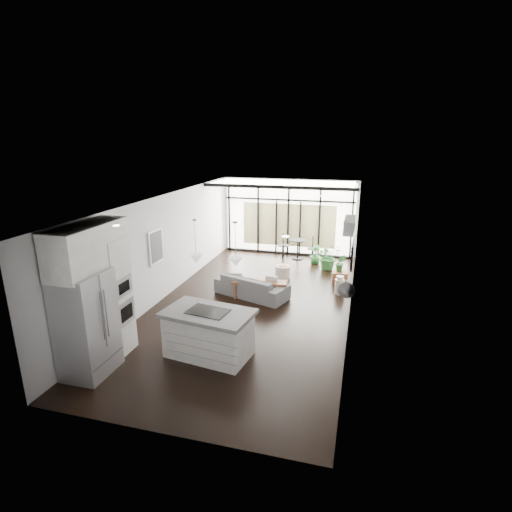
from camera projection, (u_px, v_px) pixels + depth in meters
The scene contains 28 objects.
floor at pixel (253, 304), 10.61m from camera, with size 5.00×10.00×0.00m, color black.
ceiling at pixel (253, 199), 9.80m from camera, with size 5.00×10.00×0.00m, color white.
wall_left at pixel (164, 247), 10.83m from camera, with size 0.02×10.00×2.80m, color silver.
wall_right at pixel (353, 261), 9.58m from camera, with size 0.02×10.00×2.80m, color silver.
wall_back at pixel (289, 217), 14.83m from camera, with size 5.00×0.02×2.80m, color silver.
wall_front at pixel (158, 351), 5.58m from camera, with size 5.00×0.02×2.80m, color silver.
glazing at pixel (288, 218), 14.72m from camera, with size 5.00×0.20×2.80m, color black.
skylight at pixel (284, 183), 13.51m from camera, with size 4.70×1.90×0.06m, color white.
neighbour_building at pixel (288, 225), 14.87m from camera, with size 3.50×0.02×1.60m, color beige.
island at pixel (209, 333), 8.02m from camera, with size 1.76×1.04×0.96m, color white.
cooktop at pixel (208, 311), 7.88m from camera, with size 0.80×0.53×0.01m, color black.
fridge at pixel (86, 324), 7.29m from camera, with size 0.77×0.96×1.98m, color #9B9BA0.
appliance_column at pixel (111, 297), 7.97m from camera, with size 0.62×0.65×2.41m, color white.
upper_cabinets at pixel (89, 248), 7.22m from camera, with size 0.62×1.75×0.86m, color white.
pendant_left at pixel (196, 259), 7.68m from camera, with size 0.26×0.26×0.18m, color white.
pendant_right at pixel (236, 262), 7.48m from camera, with size 0.26×0.26×0.18m, color white.
sofa at pixel (252, 282), 11.04m from camera, with size 2.06×0.60×0.81m, color #515153.
console_bench at pixel (259, 290), 10.94m from camera, with size 1.52×0.38×0.49m, color brown.
pouf at pixel (283, 272), 12.57m from camera, with size 0.47×0.47×0.38m, color beige.
crate at pixel (340, 277), 12.14m from camera, with size 0.46×0.46×0.35m, color brown.
plant_tall at pixel (328, 259), 13.30m from camera, with size 0.78×0.87×0.68m, color #2D6A2F.
plant_med at pixel (315, 258), 13.94m from camera, with size 0.37×0.66×0.37m, color #2D6A2F.
plant_crate at pixel (340, 268), 12.06m from camera, with size 0.30×0.55×0.24m, color #2D6A2F.
milk_can at pixel (340, 285), 11.23m from camera, with size 0.27×0.27×0.53m, color beige.
bistro_set at pixel (298, 249), 14.42m from camera, with size 1.54×0.61×0.74m, color black.
tv at pixel (353, 254), 10.55m from camera, with size 0.05×1.10×0.65m, color black.
ac_unit at pixel (349, 225), 8.57m from camera, with size 0.22×0.90×0.30m, color silver.
framed_art at pixel (156, 246), 10.32m from camera, with size 0.04×0.70×0.90m, color black.
Camera 1 is at (2.62, -9.43, 4.29)m, focal length 28.00 mm.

